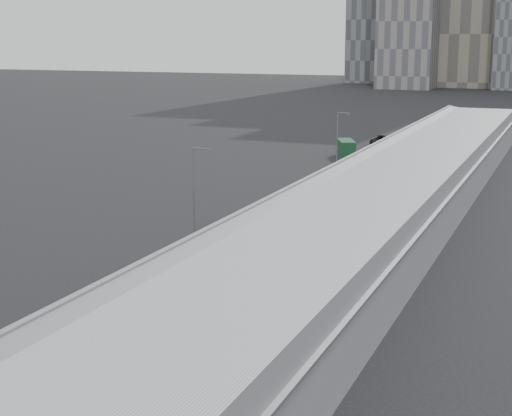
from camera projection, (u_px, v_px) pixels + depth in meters
The scene contains 21 objects.
sidewalk at pixel (347, 235), 80.88m from camera, with size 10.00×170.00×0.12m, color gray.
lane_line at pixel (253, 227), 84.77m from camera, with size 0.12×160.00×0.02m, color gold.
depot at pixel (386, 205), 78.67m from camera, with size 12.45×160.40×7.20m.
bus_1 at pixel (114, 321), 51.77m from camera, with size 3.42×13.83×4.01m.
bus_2 at pixel (201, 265), 64.45m from camera, with size 3.50×13.66×3.96m.
bus_3 at pixel (269, 228), 77.91m from camera, with size 3.42×12.31×3.55m.
bus_4 at pixel (312, 201), 89.66m from camera, with size 3.66×13.78×3.98m.
bus_5 at pixel (341, 185), 100.78m from camera, with size 2.78×12.43×3.62m.
bus_6 at pixel (368, 166), 114.34m from camera, with size 3.27×13.43×3.90m.
bus_7 at pixel (392, 152), 128.60m from camera, with size 2.89×12.97×3.79m.
bus_8 at pixel (409, 143), 140.82m from camera, with size 3.24×12.77×3.70m.
tree_0 at pixel (43, 370), 40.36m from camera, with size 2.55×2.55×4.51m.
tree_1 at pixel (234, 247), 62.84m from camera, with size 2.95×2.95×5.05m.
tree_2 at pixel (320, 196), 82.51m from camera, with size 2.49×2.49×4.95m.
tree_3 at pixel (380, 162), 104.83m from camera, with size 1.41×1.41×4.47m.
tree_4 at pixel (409, 147), 125.07m from camera, with size 2.39×2.39×4.15m.
tree_5 at pixel (439, 128), 149.09m from camera, with size 1.68×1.68×4.08m.
street_lamp_near at pixel (195, 187), 78.58m from camera, with size 2.04×0.22×9.37m.
street_lamp_far at pixel (338, 137), 119.99m from camera, with size 2.04×0.22×8.96m.
shipping_container at pixel (346, 149), 133.84m from camera, with size 2.44×6.47×2.96m, color #123B21.
suv at pixel (381, 140), 149.58m from camera, with size 2.95×6.39×1.78m, color black.
Camera 1 is at (29.94, -21.18, 19.96)m, focal length 55.00 mm.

